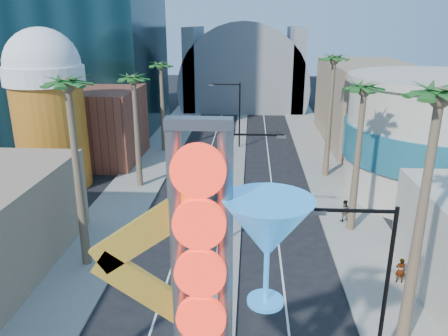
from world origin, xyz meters
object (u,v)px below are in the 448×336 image
pedestrian_a (400,270)px  pedestrian_b (344,211)px  neon_sign (229,291)px  red_pickup (254,205)px

pedestrian_a → pedestrian_b: pedestrian_b is taller
pedestrian_a → pedestrian_b: bearing=-74.8°
neon_sign → pedestrian_a: size_ratio=7.88×
red_pickup → pedestrian_b: size_ratio=2.73×
neon_sign → red_pickup: bearing=87.5°
neon_sign → pedestrian_a: bearing=51.4°
neon_sign → pedestrian_a: neon_sign is taller
red_pickup → pedestrian_b: 7.10m
pedestrian_b → pedestrian_a: bearing=109.5°
red_pickup → pedestrian_b: bearing=-17.8°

